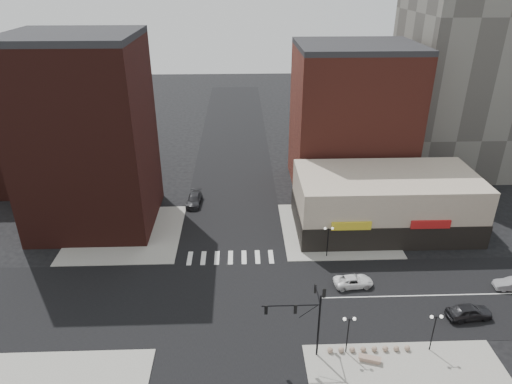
{
  "coord_description": "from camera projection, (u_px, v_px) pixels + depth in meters",
  "views": [
    {
      "loc": [
        1.38,
        -39.64,
        32.61
      ],
      "look_at": [
        2.97,
        4.4,
        11.0
      ],
      "focal_mm": 32.0,
      "sensor_mm": 36.0,
      "label": 1
    }
  ],
  "objects": [
    {
      "name": "sidewalk_ne",
      "position": [
        336.0,
        229.0,
        63.33
      ],
      "size": [
        15.0,
        15.0,
        0.12
      ],
      "primitive_type": "cube",
      "color": "gray",
      "rests_on": "ground"
    },
    {
      "name": "building_ne_midrise",
      "position": [
        351.0,
        121.0,
        72.12
      ],
      "size": [
        18.0,
        15.0,
        22.0
      ],
      "primitive_type": "cube",
      "color": "maroon",
      "rests_on": "ground"
    },
    {
      "name": "stone_bench",
      "position": [
        370.0,
        359.0,
        41.87
      ],
      "size": [
        2.13,
        1.21,
        0.48
      ],
      "rotation": [
        0.0,
        0.0,
        -0.31
      ],
      "color": "gray",
      "rests_on": "sidewalk_se"
    },
    {
      "name": "road_ns",
      "position": [
        230.0,
        300.0,
        49.87
      ],
      "size": [
        14.0,
        200.0,
        0.02
      ],
      "primitive_type": "cube",
      "color": "black",
      "rests_on": "ground"
    },
    {
      "name": "building_nw_low",
      "position": [
        42.0,
        145.0,
        76.7
      ],
      "size": [
        20.0,
        18.0,
        12.0
      ],
      "primitive_type": "cube",
      "color": "#391612",
      "rests_on": "ground"
    },
    {
      "name": "building_nw",
      "position": [
        87.0,
        138.0,
        60.36
      ],
      "size": [
        16.0,
        15.0,
        25.0
      ],
      "primitive_type": "cube",
      "color": "#391612",
      "rests_on": "ground"
    },
    {
      "name": "white_suv",
      "position": [
        353.0,
        281.0,
        51.92
      ],
      "size": [
        4.66,
        2.51,
        1.24
      ],
      "primitive_type": "imported",
      "rotation": [
        0.0,
        0.0,
        1.67
      ],
      "color": "white",
      "rests_on": "ground"
    },
    {
      "name": "dark_sedan_east",
      "position": [
        469.0,
        312.0,
        47.03
      ],
      "size": [
        4.84,
        2.35,
        1.59
      ],
      "primitive_type": "imported",
      "rotation": [
        0.0,
        0.0,
        1.67
      ],
      "color": "black",
      "rests_on": "ground"
    },
    {
      "name": "street_lamp_se_b",
      "position": [
        435.0,
        324.0,
        41.87
      ],
      "size": [
        1.22,
        0.32,
        4.16
      ],
      "color": "black",
      "rests_on": "sidewalk_se"
    },
    {
      "name": "dark_sedan_north",
      "position": [
        194.0,
        200.0,
        69.96
      ],
      "size": [
        2.43,
        5.27,
        1.49
      ],
      "primitive_type": "imported",
      "rotation": [
        0.0,
        0.0,
        -0.07
      ],
      "color": "black",
      "rests_on": "ground"
    },
    {
      "name": "sidewalk_nw",
      "position": [
        126.0,
        233.0,
        62.39
      ],
      "size": [
        15.0,
        15.0,
        0.12
      ],
      "primitive_type": "cube",
      "color": "gray",
      "rests_on": "ground"
    },
    {
      "name": "building_ne_row",
      "position": [
        384.0,
        206.0,
        62.56
      ],
      "size": [
        24.2,
        12.2,
        8.0
      ],
      "color": "#B7A791",
      "rests_on": "ground"
    },
    {
      "name": "street_lamp_se_a",
      "position": [
        349.0,
        326.0,
        41.61
      ],
      "size": [
        1.22,
        0.32,
        4.16
      ],
      "color": "black",
      "rests_on": "sidewalk_se"
    },
    {
      "name": "traffic_signal",
      "position": [
        308.0,
        311.0,
        40.9
      ],
      "size": [
        5.59,
        3.09,
        7.77
      ],
      "color": "black",
      "rests_on": "ground"
    },
    {
      "name": "bollard_row",
      "position": [
        369.0,
        349.0,
        42.96
      ],
      "size": [
        7.89,
        0.54,
        0.54
      ],
      "color": "#8A705F",
      "rests_on": "sidewalk_se"
    },
    {
      "name": "street_lamp_ne",
      "position": [
        328.0,
        234.0,
        56.0
      ],
      "size": [
        1.22,
        0.32,
        4.16
      ],
      "color": "black",
      "rests_on": "sidewalk_ne"
    },
    {
      "name": "road_ew",
      "position": [
        230.0,
        300.0,
        49.87
      ],
      "size": [
        200.0,
        14.0,
        0.02
      ],
      "primitive_type": "cube",
      "color": "black",
      "rests_on": "ground"
    },
    {
      "name": "ground",
      "position": [
        230.0,
        300.0,
        49.88
      ],
      "size": [
        240.0,
        240.0,
        0.0
      ],
      "primitive_type": "plane",
      "color": "black",
      "rests_on": "ground"
    }
  ]
}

